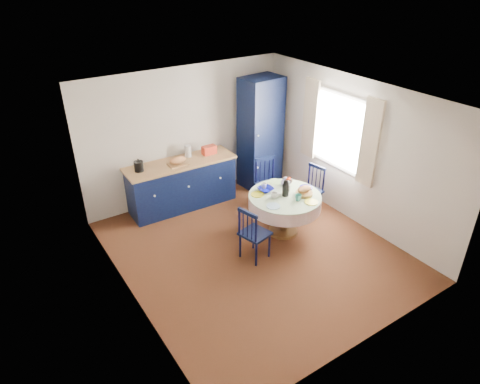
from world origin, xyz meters
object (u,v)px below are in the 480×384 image
object	(u,v)px
dining_table	(285,201)
chair_right	(311,189)
cobalt_bowl	(266,189)
pantry_cabinet	(261,133)
mug_a	(274,195)
mug_b	(298,198)
mug_c	(289,181)
kitchen_counter	(182,184)
chair_left	(253,233)
chair_far	(268,183)
mug_d	(264,186)

from	to	relation	value
dining_table	chair_right	distance (m)	0.89
cobalt_bowl	pantry_cabinet	bearing A→B (deg)	57.33
mug_a	mug_b	distance (m)	0.38
chair_right	mug_c	size ratio (longest dim) A/B	6.71
pantry_cabinet	kitchen_counter	bearing A→B (deg)	173.09
mug_b	cobalt_bowl	size ratio (longest dim) A/B	0.44
chair_left	cobalt_bowl	bearing A→B (deg)	-61.68
mug_a	chair_left	bearing A→B (deg)	-152.63
kitchen_counter	chair_far	distance (m)	1.58
dining_table	chair_far	size ratio (longest dim) A/B	1.24
mug_d	mug_a	bearing A→B (deg)	-97.84
pantry_cabinet	mug_b	size ratio (longest dim) A/B	19.98
dining_table	mug_b	size ratio (longest dim) A/B	10.82
pantry_cabinet	chair_left	size ratio (longest dim) A/B	2.42
pantry_cabinet	mug_c	distance (m)	1.50
pantry_cabinet	mug_c	xyz separation A→B (m)	(-0.41, -1.40, -0.33)
dining_table	mug_c	world-z (taller)	dining_table
dining_table	mug_a	xyz separation A→B (m)	(-0.21, 0.03, 0.17)
dining_table	cobalt_bowl	distance (m)	0.38
pantry_cabinet	mug_d	xyz separation A→B (m)	(-0.87, -1.31, -0.33)
mug_a	mug_d	bearing A→B (deg)	82.16
dining_table	chair_right	world-z (taller)	dining_table
kitchen_counter	pantry_cabinet	xyz separation A→B (m)	(1.74, -0.05, 0.63)
mug_a	pantry_cabinet	bearing A→B (deg)	61.08
kitchen_counter	dining_table	bearing A→B (deg)	-57.76
mug_a	cobalt_bowl	size ratio (longest dim) A/B	0.47
mug_a	mug_d	xyz separation A→B (m)	(0.05, 0.35, 0.00)
pantry_cabinet	chair_right	size ratio (longest dim) A/B	2.48
chair_right	mug_c	world-z (taller)	chair_right
chair_left	mug_c	world-z (taller)	chair_left
pantry_cabinet	mug_a	bearing A→B (deg)	-124.17
pantry_cabinet	chair_left	world-z (taller)	pantry_cabinet
chair_far	kitchen_counter	bearing A→B (deg)	156.21
kitchen_counter	mug_b	world-z (taller)	kitchen_counter
chair_left	cobalt_bowl	size ratio (longest dim) A/B	3.60
kitchen_counter	mug_a	world-z (taller)	kitchen_counter
mug_d	mug_c	bearing A→B (deg)	-11.14
pantry_cabinet	mug_a	distance (m)	1.93
kitchen_counter	cobalt_bowl	distance (m)	1.70
pantry_cabinet	chair_far	world-z (taller)	pantry_cabinet
pantry_cabinet	chair_right	bearing A→B (deg)	-90.45
kitchen_counter	mug_b	size ratio (longest dim) A/B	18.53
kitchen_counter	pantry_cabinet	size ratio (longest dim) A/B	0.93
chair_far	mug_a	world-z (taller)	chair_far
chair_left	mug_b	bearing A→B (deg)	-100.15
chair_far	mug_d	xyz separation A→B (m)	(-0.43, -0.46, 0.28)
pantry_cabinet	mug_b	xyz separation A→B (m)	(-0.66, -1.94, -0.33)
kitchen_counter	mug_b	distance (m)	2.28
cobalt_bowl	chair_left	bearing A→B (deg)	-138.04
dining_table	cobalt_bowl	world-z (taller)	dining_table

